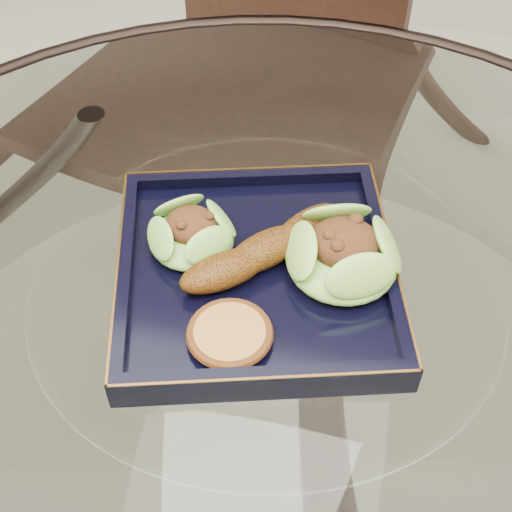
# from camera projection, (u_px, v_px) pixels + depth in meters

# --- Properties ---
(dining_table) EXTENTS (1.13, 1.13, 0.77)m
(dining_table) POSITION_uv_depth(u_px,v_px,m) (264.00, 408.00, 0.81)
(dining_table) COLOR white
(dining_table) RESTS_ON ground
(dining_chair) EXTENTS (0.49, 0.49, 0.93)m
(dining_chair) POSITION_uv_depth(u_px,v_px,m) (260.00, 148.00, 1.23)
(dining_chair) COLOR black
(dining_chair) RESTS_ON ground
(navy_plate) EXTENTS (0.33, 0.33, 0.02)m
(navy_plate) POSITION_uv_depth(u_px,v_px,m) (256.00, 276.00, 0.71)
(navy_plate) COLOR black
(navy_plate) RESTS_ON dining_table
(lettuce_wrap_left) EXTENTS (0.11, 0.11, 0.03)m
(lettuce_wrap_left) POSITION_uv_depth(u_px,v_px,m) (192.00, 235.00, 0.71)
(lettuce_wrap_left) COLOR #58A12E
(lettuce_wrap_left) RESTS_ON navy_plate
(lettuce_wrap_right) EXTENTS (0.11, 0.11, 0.04)m
(lettuce_wrap_right) POSITION_uv_depth(u_px,v_px,m) (343.00, 256.00, 0.69)
(lettuce_wrap_right) COLOR #5AA42F
(lettuce_wrap_right) RESTS_ON navy_plate
(roasted_plantain) EXTENTS (0.15, 0.15, 0.03)m
(roasted_plantain) POSITION_uv_depth(u_px,v_px,m) (266.00, 249.00, 0.70)
(roasted_plantain) COLOR #63360A
(roasted_plantain) RESTS_ON navy_plate
(crumb_patty) EXTENTS (0.08, 0.08, 0.01)m
(crumb_patty) POSITION_uv_depth(u_px,v_px,m) (230.00, 335.00, 0.64)
(crumb_patty) COLOR #A67B37
(crumb_patty) RESTS_ON navy_plate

